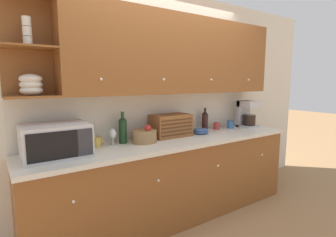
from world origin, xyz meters
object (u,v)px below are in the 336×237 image
wine_glass (113,134)px  bread_box (171,126)px  mug (217,126)px  fruit_basket (144,136)px  wine_bottle (205,120)px  coffee_maker (247,114)px  mug_blue_second (97,142)px  microwave (56,140)px  bowl_stack_on_counter (201,131)px  mug_patterned_third (230,124)px  second_wine_bottle (123,129)px

wine_glass → bread_box: bread_box is taller
bread_box → mug: size_ratio=4.87×
fruit_basket → wine_bottle: 0.99m
wine_glass → coffee_maker: 2.01m
fruit_basket → mug: (1.18, 0.12, -0.02)m
mug_blue_second → fruit_basket: fruit_basket is taller
wine_glass → microwave: bearing=-171.4°
bread_box → bowl_stack_on_counter: (0.40, -0.07, -0.10)m
wine_bottle → bowl_stack_on_counter: bearing=-145.7°
fruit_basket → mug_patterned_third: size_ratio=2.53×
mug → microwave: bearing=-175.7°
wine_bottle → coffee_maker: coffee_maker is taller
wine_glass → mug_blue_second: bearing=154.6°
wine_glass → bowl_stack_on_counter: wine_glass is taller
wine_glass → mug_patterned_third: wine_glass is taller
wine_glass → mug: bearing=2.7°
second_wine_bottle → bowl_stack_on_counter: (1.01, -0.08, -0.12)m
microwave → fruit_basket: bearing=2.3°
fruit_basket → mug: 1.19m
microwave → second_wine_bottle: size_ratio=1.62×
fruit_basket → coffee_maker: coffee_maker is taller
second_wine_bottle → mug_patterned_third: 1.61m
bread_box → bowl_stack_on_counter: size_ratio=2.37×
bread_box → wine_bottle: bearing=5.4°
wine_bottle → coffee_maker: (0.69, -0.12, 0.05)m
second_wine_bottle → bowl_stack_on_counter: 1.02m
microwave → wine_glass: bearing=8.6°
fruit_basket → bowl_stack_on_counter: fruit_basket is taller
mug_blue_second → mug_patterned_third: bearing=-1.1°
mug_patterned_third → coffee_maker: coffee_maker is taller
wine_glass → mug_patterned_third: size_ratio=1.68×
fruit_basket → coffee_maker: 1.68m
bread_box → bowl_stack_on_counter: bearing=-9.4°
second_wine_bottle → bread_box: second_wine_bottle is taller
bread_box → mug: 0.79m
mug_blue_second → mug: (1.66, 0.01, -0.00)m
wine_glass → bread_box: (0.73, 0.03, 0.01)m
wine_glass → fruit_basket: size_ratio=0.66×
wine_glass → bread_box: bearing=2.7°
bread_box → mug: bread_box is taller
coffee_maker → wine_bottle: bearing=170.2°
microwave → bread_box: (1.29, 0.12, -0.01)m
mug_patterned_third → mug: bearing=169.2°
wine_bottle → mug_blue_second: bearing=-179.1°
microwave → mug: (2.07, 0.16, -0.10)m
microwave → coffee_maker: 2.56m
mug_blue_second → microwave: bearing=-160.0°
fruit_basket → bowl_stack_on_counter: size_ratio=1.34×
coffee_maker → bowl_stack_on_counter: bearing=-179.9°
second_wine_bottle → mug: bearing=1.0°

